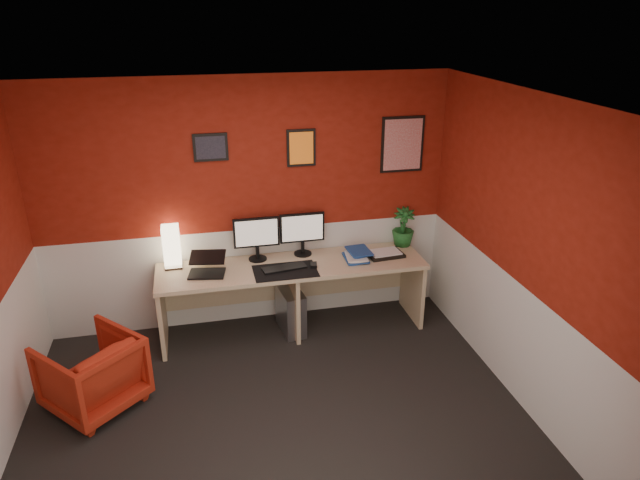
% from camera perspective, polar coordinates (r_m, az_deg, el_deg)
% --- Properties ---
extents(ground, '(4.00, 3.50, 0.01)m').
position_cam_1_polar(ground, '(4.73, -4.05, -18.14)').
color(ground, black).
rests_on(ground, ground).
extents(ceiling, '(4.00, 3.50, 0.01)m').
position_cam_1_polar(ceiling, '(3.63, -5.16, 13.26)').
color(ceiling, white).
rests_on(ceiling, ground).
extents(wall_back, '(4.00, 0.01, 2.50)m').
position_cam_1_polar(wall_back, '(5.63, -7.21, 3.44)').
color(wall_back, maroon).
rests_on(wall_back, ground).
extents(wall_front, '(4.00, 0.01, 2.50)m').
position_cam_1_polar(wall_front, '(2.62, 1.67, -21.93)').
color(wall_front, maroon).
rests_on(wall_front, ground).
extents(wall_right, '(0.01, 3.50, 2.50)m').
position_cam_1_polar(wall_right, '(4.71, 20.30, -1.81)').
color(wall_right, maroon).
rests_on(wall_right, ground).
extents(wainscot_back, '(4.00, 0.01, 1.00)m').
position_cam_1_polar(wainscot_back, '(5.91, -6.86, -3.45)').
color(wainscot_back, silver).
rests_on(wainscot_back, ground).
extents(wainscot_right, '(0.01, 3.50, 1.00)m').
position_cam_1_polar(wainscot_right, '(5.04, 19.10, -9.60)').
color(wainscot_right, silver).
rests_on(wainscot_right, ground).
extents(desk, '(2.60, 0.65, 0.73)m').
position_cam_1_polar(desk, '(5.72, -2.73, -5.79)').
color(desk, tan).
rests_on(desk, ground).
extents(shoji_lamp, '(0.16, 0.16, 0.40)m').
position_cam_1_polar(shoji_lamp, '(5.60, -14.62, -0.77)').
color(shoji_lamp, '#FFE5B2').
rests_on(shoji_lamp, desk).
extents(laptop, '(0.37, 0.28, 0.22)m').
position_cam_1_polar(laptop, '(5.41, -11.34, -2.36)').
color(laptop, black).
rests_on(laptop, desk).
extents(monitor_left, '(0.45, 0.06, 0.58)m').
position_cam_1_polar(monitor_left, '(5.58, -6.37, 0.76)').
color(monitor_left, black).
rests_on(monitor_left, desk).
extents(monitor_right, '(0.45, 0.06, 0.58)m').
position_cam_1_polar(monitor_right, '(5.66, -1.77, 1.25)').
color(monitor_right, black).
rests_on(monitor_right, desk).
extents(desk_mat, '(0.60, 0.38, 0.01)m').
position_cam_1_polar(desk_mat, '(5.42, -3.50, -3.12)').
color(desk_mat, black).
rests_on(desk_mat, desk).
extents(keyboard, '(0.44, 0.20, 0.02)m').
position_cam_1_polar(keyboard, '(5.46, -3.59, -2.80)').
color(keyboard, black).
rests_on(keyboard, desk_mat).
extents(mouse, '(0.08, 0.11, 0.03)m').
position_cam_1_polar(mouse, '(5.49, -0.63, -2.51)').
color(mouse, black).
rests_on(mouse, desk_mat).
extents(book_bottom, '(0.23, 0.30, 0.03)m').
position_cam_1_polar(book_bottom, '(5.63, 2.51, -1.93)').
color(book_bottom, navy).
rests_on(book_bottom, desk).
extents(book_middle, '(0.23, 0.29, 0.02)m').
position_cam_1_polar(book_middle, '(5.62, 2.64, -1.71)').
color(book_middle, silver).
rests_on(book_middle, book_bottom).
extents(book_top, '(0.23, 0.30, 0.03)m').
position_cam_1_polar(book_top, '(5.66, 2.92, -1.27)').
color(book_top, navy).
rests_on(book_top, book_middle).
extents(zen_tray, '(0.37, 0.28, 0.03)m').
position_cam_1_polar(zen_tray, '(5.78, 6.52, -1.40)').
color(zen_tray, black).
rests_on(zen_tray, desk).
extents(potted_plant, '(0.28, 0.28, 0.41)m').
position_cam_1_polar(potted_plant, '(5.98, 8.34, 1.29)').
color(potted_plant, '#19591E').
rests_on(potted_plant, desk).
extents(pc_tower, '(0.25, 0.47, 0.45)m').
position_cam_1_polar(pc_tower, '(5.79, -2.96, -7.01)').
color(pc_tower, '#99999E').
rests_on(pc_tower, ground).
extents(armchair, '(0.95, 0.95, 0.62)m').
position_cam_1_polar(armchair, '(5.09, -21.85, -12.26)').
color(armchair, '#B02611').
rests_on(armchair, ground).
extents(art_left, '(0.32, 0.02, 0.26)m').
position_cam_1_polar(art_left, '(5.43, -10.90, 9.10)').
color(art_left, black).
rests_on(art_left, wall_back).
extents(art_center, '(0.28, 0.02, 0.36)m').
position_cam_1_polar(art_center, '(5.54, -1.90, 9.21)').
color(art_center, orange).
rests_on(art_center, wall_back).
extents(art_right, '(0.44, 0.02, 0.56)m').
position_cam_1_polar(art_right, '(5.82, 8.25, 9.45)').
color(art_right, red).
rests_on(art_right, wall_back).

